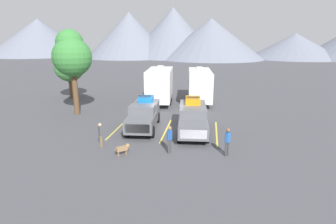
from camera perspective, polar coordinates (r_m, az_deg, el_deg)
ground_plane at (r=21.48m, az=-0.18°, el=-3.39°), size 240.00×240.00×0.00m
pickup_truck_a at (r=21.18m, az=-5.16°, el=-0.50°), size 2.49×5.48×2.49m
pickup_truck_b at (r=20.41m, az=5.27°, el=-1.06°), size 2.55×5.93×2.56m
lot_stripe_a at (r=21.88m, az=-10.50°, el=-3.30°), size 0.12×5.50×0.01m
lot_stripe_b at (r=20.95m, az=-0.42°, el=-3.87°), size 0.12×5.50×0.01m
lot_stripe_c at (r=20.72m, az=10.24°, el=-4.35°), size 0.12×5.50×0.01m
camper_trailer_a at (r=29.25m, az=-1.74°, el=5.91°), size 3.03×7.38×4.02m
camper_trailer_b at (r=29.94m, az=6.72°, el=5.85°), size 2.96×8.20×3.84m
person_a at (r=18.02m, az=-14.13°, el=-4.43°), size 0.31×0.30×1.64m
person_b at (r=16.57m, az=0.34°, el=-5.47°), size 0.30×0.35×1.75m
person_c at (r=16.57m, az=12.51°, el=-5.85°), size 0.33×0.32×1.75m
dog at (r=16.70m, az=-9.37°, el=-7.53°), size 0.81×0.70×0.70m
tree_a at (r=25.98m, az=-19.75°, el=11.43°), size 3.46×3.46×7.70m
tree_b at (r=33.61m, az=-20.27°, el=9.43°), size 3.41×3.41×6.10m
mountain_ridge at (r=102.23m, az=4.41°, el=15.53°), size 163.33×46.07×17.85m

